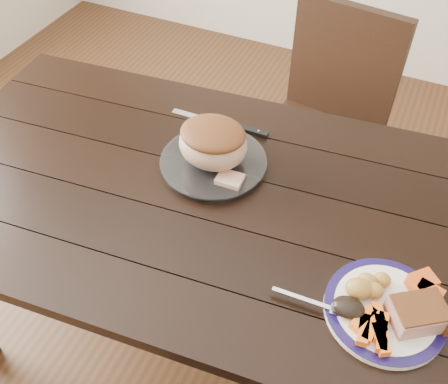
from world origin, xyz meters
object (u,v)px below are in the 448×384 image
at_px(dining_table, 201,213).
at_px(pork_slice, 416,314).
at_px(chair_far, 325,117).
at_px(carving_knife, 237,127).
at_px(serving_platter, 213,163).
at_px(roast_joint, 213,144).
at_px(fork, 317,304).
at_px(dinner_plate, 385,310).

xyz_separation_m(dining_table, pork_slice, (0.59, -0.17, 0.14)).
bearing_deg(chair_far, carving_knife, 77.59).
xyz_separation_m(serving_platter, roast_joint, (0.00, -0.00, 0.07)).
bearing_deg(roast_joint, dining_table, -84.78).
bearing_deg(dining_table, carving_knife, 92.69).
height_order(pork_slice, carving_knife, pork_slice).
bearing_deg(fork, carving_knife, 126.90).
height_order(chair_far, serving_platter, chair_far).
height_order(serving_platter, roast_joint, roast_joint).
bearing_deg(fork, roast_joint, 139.14).
xyz_separation_m(dining_table, serving_platter, (-0.01, 0.10, 0.10)).
bearing_deg(serving_platter, dinner_plate, -26.11).
xyz_separation_m(chair_far, roast_joint, (-0.17, -0.63, 0.31)).
distance_m(chair_far, fork, 1.01).
bearing_deg(carving_knife, chair_far, 68.32).
distance_m(chair_far, roast_joint, 0.72).
height_order(dinner_plate, carving_knife, dinner_plate).
bearing_deg(serving_platter, chair_far, 74.81).
height_order(dining_table, fork, fork).
xyz_separation_m(serving_platter, fork, (0.40, -0.32, 0.01)).
bearing_deg(serving_platter, fork, -38.44).
relative_size(chair_far, carving_knife, 2.90).
relative_size(dinner_plate, serving_platter, 0.91).
bearing_deg(chair_far, roast_joint, 83.41).
relative_size(chair_far, fork, 5.22).
distance_m(dinner_plate, carving_knife, 0.70).
height_order(dining_table, pork_slice, pork_slice).
height_order(serving_platter, carving_knife, serving_platter).
bearing_deg(dining_table, serving_platter, 95.22).
relative_size(dinner_plate, roast_joint, 1.38).
relative_size(serving_platter, fork, 1.64).
bearing_deg(pork_slice, dining_table, 164.33).
bearing_deg(carving_knife, fork, -51.35).
bearing_deg(chair_far, dining_table, 86.19).
height_order(dining_table, chair_far, chair_far).
bearing_deg(roast_joint, pork_slice, -24.23).
height_order(fork, roast_joint, roast_joint).
distance_m(serving_platter, fork, 0.51).
distance_m(pork_slice, carving_knife, 0.75).
distance_m(serving_platter, carving_knife, 0.18).
xyz_separation_m(dining_table, roast_joint, (-0.01, 0.10, 0.17)).
height_order(dinner_plate, serving_platter, serving_platter).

